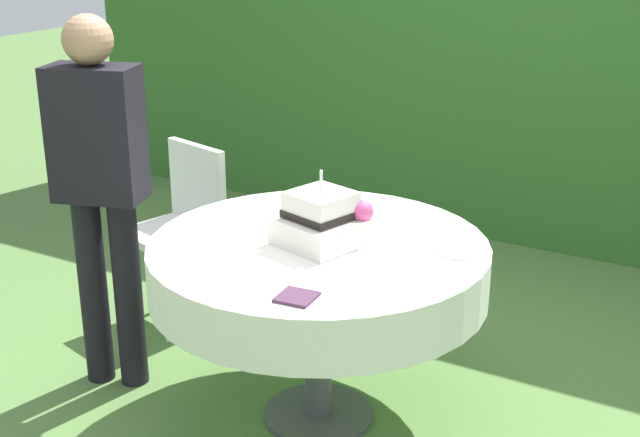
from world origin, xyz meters
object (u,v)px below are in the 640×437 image
serving_plate_near (345,215)px  garden_chair (183,217)px  wedding_cake (323,220)px  serving_plate_far (459,252)px  napkin_stack (297,297)px  cake_table (318,268)px  serving_plate_left (392,215)px  standing_person (101,180)px

serving_plate_near → garden_chair: 1.04m
wedding_cake → serving_plate_near: wedding_cake is taller
serving_plate_far → napkin_stack: (-0.32, -0.64, -0.00)m
wedding_cake → serving_plate_far: (0.49, 0.16, -0.09)m
cake_table → garden_chair: bearing=155.9°
wedding_cake → serving_plate_left: bearing=76.8°
cake_table → serving_plate_far: bearing=18.5°
napkin_stack → standing_person: 1.15m
cake_table → garden_chair: 1.16m
cake_table → serving_plate_left: 0.45m
napkin_stack → garden_chair: bearing=142.9°
napkin_stack → standing_person: (-1.11, 0.27, 0.15)m
garden_chair → napkin_stack: bearing=-37.1°
wedding_cake → standing_person: 0.96m
garden_chair → cake_table: bearing=-24.1°
serving_plate_far → serving_plate_near: bearing=165.7°
cake_table → garden_chair: size_ratio=1.48×
serving_plate_far → serving_plate_left: 0.46m
napkin_stack → standing_person: standing_person is taller
cake_table → standing_person: (-0.92, -0.19, 0.26)m
cake_table → wedding_cake: 0.20m
serving_plate_far → standing_person: size_ratio=0.09×
cake_table → serving_plate_near: 0.34m
napkin_stack → garden_chair: (-1.24, 0.94, -0.24)m
cake_table → standing_person: size_ratio=0.82×
serving_plate_far → napkin_stack: same height
serving_plate_near → serving_plate_far: same height
serving_plate_near → serving_plate_left: 0.20m
standing_person → napkin_stack: bearing=-13.9°
serving_plate_left → standing_person: bearing=-149.5°
serving_plate_far → napkin_stack: size_ratio=1.22×
serving_plate_near → garden_chair: size_ratio=0.12×
cake_table → napkin_stack: bearing=-68.0°
serving_plate_left → garden_chair: garden_chair is taller
wedding_cake → serving_plate_left: 0.43m
wedding_cake → garden_chair: size_ratio=0.40×
napkin_stack → cake_table: bearing=112.0°
wedding_cake → serving_plate_far: size_ratio=2.41×
garden_chair → serving_plate_far: bearing=-10.9°
cake_table → serving_plate_left: bearing=74.7°
wedding_cake → serving_plate_far: 0.52m
garden_chair → standing_person: standing_person is taller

